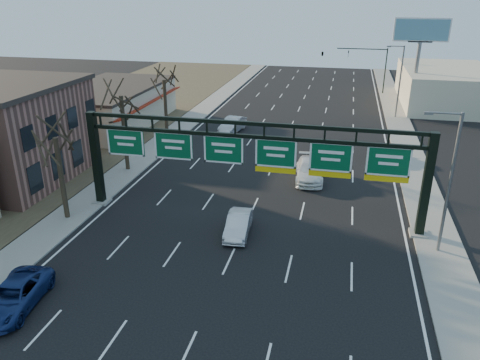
% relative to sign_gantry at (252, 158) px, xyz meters
% --- Properties ---
extents(ground, '(160.00, 160.00, 0.00)m').
position_rel_sign_gantry_xyz_m(ground, '(-0.16, -8.00, -4.63)').
color(ground, black).
rests_on(ground, ground).
extents(sidewalk_left, '(3.00, 120.00, 0.12)m').
position_rel_sign_gantry_xyz_m(sidewalk_left, '(-12.96, 12.00, -4.57)').
color(sidewalk_left, gray).
rests_on(sidewalk_left, ground).
extents(sidewalk_right, '(3.00, 120.00, 0.12)m').
position_rel_sign_gantry_xyz_m(sidewalk_right, '(12.64, 12.00, -4.57)').
color(sidewalk_right, gray).
rests_on(sidewalk_right, ground).
extents(dirt_strip_left, '(21.00, 120.00, 0.06)m').
position_rel_sign_gantry_xyz_m(dirt_strip_left, '(-25.16, 12.00, -4.60)').
color(dirt_strip_left, '#473D2B').
rests_on(dirt_strip_left, ground).
extents(lane_markings, '(21.60, 120.00, 0.01)m').
position_rel_sign_gantry_xyz_m(lane_markings, '(-0.16, 12.00, -4.62)').
color(lane_markings, white).
rests_on(lane_markings, ground).
extents(sign_gantry, '(24.60, 1.20, 7.20)m').
position_rel_sign_gantry_xyz_m(sign_gantry, '(0.00, 0.00, 0.00)').
color(sign_gantry, black).
rests_on(sign_gantry, ground).
extents(brick_block, '(10.40, 12.40, 8.30)m').
position_rel_sign_gantry_xyz_m(brick_block, '(-21.66, 3.00, -0.47)').
color(brick_block, '#9A6254').
rests_on(brick_block, ground).
extents(cream_strip, '(10.90, 18.40, 4.70)m').
position_rel_sign_gantry_xyz_m(cream_strip, '(-21.64, 21.00, -2.27)').
color(cream_strip, beige).
rests_on(cream_strip, ground).
extents(building_right_distant, '(12.00, 20.00, 5.00)m').
position_rel_sign_gantry_xyz_m(building_right_distant, '(19.84, 42.00, -2.13)').
color(building_right_distant, beige).
rests_on(building_right_distant, ground).
extents(tree_gantry, '(3.60, 3.60, 8.48)m').
position_rel_sign_gantry_xyz_m(tree_gantry, '(-12.96, -3.00, 2.48)').
color(tree_gantry, '#2E2319').
rests_on(tree_gantry, sidewalk_left).
extents(tree_mid, '(3.60, 3.60, 9.24)m').
position_rel_sign_gantry_xyz_m(tree_mid, '(-12.96, 7.00, 3.23)').
color(tree_mid, '#2E2319').
rests_on(tree_mid, sidewalk_left).
extents(tree_far, '(3.60, 3.60, 8.86)m').
position_rel_sign_gantry_xyz_m(tree_far, '(-12.96, 17.00, 2.86)').
color(tree_far, '#2E2319').
rests_on(tree_far, sidewalk_left).
extents(streetlight_near, '(2.15, 0.22, 9.00)m').
position_rel_sign_gantry_xyz_m(streetlight_near, '(12.31, -2.00, 0.45)').
color(streetlight_near, slate).
rests_on(streetlight_near, sidewalk_right).
extents(streetlight_far, '(2.15, 0.22, 9.00)m').
position_rel_sign_gantry_xyz_m(streetlight_far, '(12.31, 32.00, 0.45)').
color(streetlight_far, slate).
rests_on(streetlight_far, sidewalk_right).
extents(billboard_right, '(7.00, 0.50, 12.00)m').
position_rel_sign_gantry_xyz_m(billboard_right, '(14.84, 36.98, 4.43)').
color(billboard_right, slate).
rests_on(billboard_right, ground).
extents(traffic_signal_mast, '(10.16, 0.54, 7.00)m').
position_rel_sign_gantry_xyz_m(traffic_signal_mast, '(5.53, 47.00, 0.87)').
color(traffic_signal_mast, black).
rests_on(traffic_signal_mast, ground).
extents(car_blue_suv, '(2.94, 5.33, 1.41)m').
position_rel_sign_gantry_xyz_m(car_blue_suv, '(-9.92, -12.80, -3.92)').
color(car_blue_suv, navy).
rests_on(car_blue_suv, ground).
extents(car_silver_sedan, '(1.78, 4.32, 1.39)m').
position_rel_sign_gantry_xyz_m(car_silver_sedan, '(-0.37, -2.50, -3.93)').
color(car_silver_sedan, silver).
rests_on(car_silver_sedan, ground).
extents(car_white_wagon, '(2.80, 5.83, 1.64)m').
position_rel_sign_gantry_xyz_m(car_white_wagon, '(3.43, 8.43, -3.81)').
color(car_white_wagon, white).
rests_on(car_white_wagon, ground).
extents(car_grey_far, '(2.19, 4.32, 1.41)m').
position_rel_sign_gantry_xyz_m(car_grey_far, '(10.18, 15.05, -3.92)').
color(car_grey_far, '#46494B').
rests_on(car_grey_far, ground).
extents(car_silver_distant, '(2.46, 5.23, 1.66)m').
position_rel_sign_gantry_xyz_m(car_silver_distant, '(-6.51, 21.17, -3.80)').
color(car_silver_distant, '#AEAEB3').
rests_on(car_silver_distant, ground).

